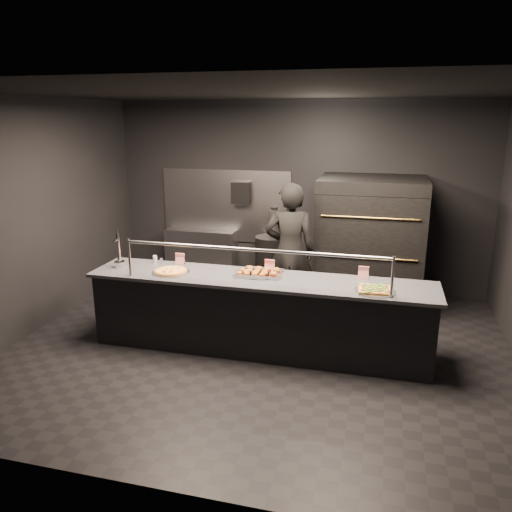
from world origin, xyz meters
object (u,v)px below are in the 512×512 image
round_pizza (171,271)px  slider_tray_a (252,273)px  service_counter (259,314)px  pizza_oven (370,242)px  square_pizza (375,290)px  towel_dispenser (241,192)px  beer_tap (119,256)px  slider_tray_b (261,272)px  fire_extinguisher (274,224)px  trash_bin (271,263)px  worker (290,251)px  prep_shelf (201,256)px

round_pizza → slider_tray_a: bearing=7.7°
service_counter → pizza_oven: (1.20, 1.90, 0.50)m
round_pizza → square_pizza: square_pizza is taller
service_counter → square_pizza: (1.33, -0.15, 0.47)m
towel_dispenser → beer_tap: towel_dispenser is taller
slider_tray_a → slider_tray_b: 0.12m
pizza_oven → fire_extinguisher: bearing=162.1°
slider_tray_a → round_pizza: bearing=-172.3°
beer_tap → trash_bin: 2.74m
pizza_oven → trash_bin: (-1.55, 0.32, -0.53)m
towel_dispenser → service_counter: bearing=-69.4°
service_counter → towel_dispenser: towel_dispenser is taller
towel_dispenser → slider_tray_b: (0.90, -2.27, -0.60)m
trash_bin → worker: size_ratio=0.46×
trash_bin → slider_tray_a: bearing=-83.4°
pizza_oven → trash_bin: bearing=168.3°
slider_tray_b → worker: size_ratio=0.28×
fire_extinguisher → slider_tray_b: bearing=-81.3°
fire_extinguisher → trash_bin: bearing=-89.9°
trash_bin → worker: worker is taller
slider_tray_b → trash_bin: (-0.35, 2.10, -0.51)m
pizza_oven → beer_tap: bearing=-147.3°
square_pizza → trash_bin: (-1.68, 2.37, -0.50)m
trash_bin → square_pizza: bearing=-54.6°
pizza_oven → towel_dispenser: bearing=166.9°
round_pizza → trash_bin: size_ratio=0.52×
prep_shelf → worker: worker is taller
slider_tray_a → trash_bin: bearing=96.6°
prep_shelf → beer_tap: 2.43m
worker → square_pizza: bearing=124.7°
beer_tap → square_pizza: bearing=-2.3°
service_counter → towel_dispenser: size_ratio=11.71×
service_counter → slider_tray_a: 0.49m
square_pizza → trash_bin: 2.95m
pizza_oven → slider_tray_b: size_ratio=3.61×
prep_shelf → round_pizza: 2.49m
square_pizza → worker: size_ratio=0.23×
pizza_oven → worker: (-1.05, -0.76, -0.01)m
towel_dispenser → slider_tray_b: towel_dispenser is taller
pizza_oven → round_pizza: size_ratio=4.19×
fire_extinguisher → round_pizza: size_ratio=1.11×
beer_tap → service_counter: bearing=0.8°
fire_extinguisher → square_pizza: (1.68, -2.55, -0.12)m
service_counter → fire_extinguisher: service_counter is taller
round_pizza → slider_tray_a: size_ratio=1.01×
fire_extinguisher → round_pizza: (-0.74, -2.47, -0.12)m
slider_tray_b → square_pizza: size_ratio=1.19×
prep_shelf → square_pizza: square_pizza is taller
beer_tap → round_pizza: beer_tap is taller
fire_extinguisher → round_pizza: fire_extinguisher is taller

